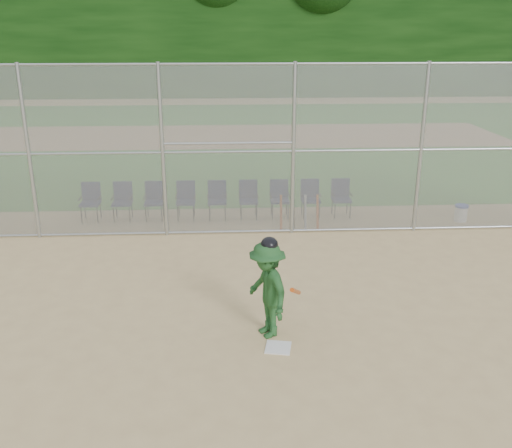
{
  "coord_description": "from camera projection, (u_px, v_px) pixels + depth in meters",
  "views": [
    {
      "loc": [
        -0.56,
        -7.91,
        4.72
      ],
      "look_at": [
        0.0,
        2.5,
        1.1
      ],
      "focal_mm": 40.0,
      "sensor_mm": 36.0,
      "label": 1
    }
  ],
  "objects": [
    {
      "name": "spare_bats",
      "position": [
        299.0,
        212.0,
        13.96
      ],
      "size": [
        0.96,
        0.28,
        0.85
      ],
      "color": "#D84C14",
      "rests_on": "ground"
    },
    {
      "name": "chair_8",
      "position": [
        342.0,
        199.0,
        14.84
      ],
      "size": [
        0.54,
        0.52,
        0.96
      ],
      "primitive_type": null,
      "color": "#10183D",
      "rests_on": "ground"
    },
    {
      "name": "ground",
      "position": [
        265.0,
        341.0,
        9.04
      ],
      "size": [
        100.0,
        100.0,
        0.0
      ],
      "primitive_type": "plane",
      "color": "tan",
      "rests_on": "ground"
    },
    {
      "name": "chair_4",
      "position": [
        217.0,
        201.0,
        14.67
      ],
      "size": [
        0.54,
        0.52,
        0.96
      ],
      "primitive_type": null,
      "color": "#10183D",
      "rests_on": "ground"
    },
    {
      "name": "water_cooler",
      "position": [
        461.0,
        213.0,
        14.55
      ],
      "size": [
        0.34,
        0.34,
        0.43
      ],
      "color": "white",
      "rests_on": "ground"
    },
    {
      "name": "treeline",
      "position": [
        235.0,
        9.0,
        26.11
      ],
      "size": [
        81.0,
        60.0,
        11.0
      ],
      "color": "black",
      "rests_on": "ground"
    },
    {
      "name": "backstop_fence",
      "position": [
        250.0,
        149.0,
        13.08
      ],
      "size": [
        16.09,
        0.09,
        4.0
      ],
      "color": "gray",
      "rests_on": "ground"
    },
    {
      "name": "chair_0",
      "position": [
        90.0,
        203.0,
        14.51
      ],
      "size": [
        0.54,
        0.52,
        0.96
      ],
      "primitive_type": null,
      "color": "#10183D",
      "rests_on": "ground"
    },
    {
      "name": "chair_1",
      "position": [
        122.0,
        202.0,
        14.55
      ],
      "size": [
        0.54,
        0.52,
        0.96
      ],
      "primitive_type": null,
      "color": "#10183D",
      "rests_on": "ground"
    },
    {
      "name": "chair_2",
      "position": [
        154.0,
        202.0,
        14.59
      ],
      "size": [
        0.54,
        0.52,
        0.96
      ],
      "primitive_type": null,
      "color": "#10183D",
      "rests_on": "ground"
    },
    {
      "name": "chair_5",
      "position": [
        249.0,
        200.0,
        14.71
      ],
      "size": [
        0.54,
        0.52,
        0.96
      ],
      "primitive_type": null,
      "color": "#10183D",
      "rests_on": "ground"
    },
    {
      "name": "batter_at_plate",
      "position": [
        267.0,
        289.0,
        8.97
      ],
      "size": [
        1.01,
        1.37,
        1.67
      ],
      "color": "#1E4B21",
      "rests_on": "ground"
    },
    {
      "name": "grass_strip",
      "position": [
        238.0,
        136.0,
        26.02
      ],
      "size": [
        100.0,
        100.0,
        0.0
      ],
      "primitive_type": "plane",
      "color": "#29671F",
      "rests_on": "ground"
    },
    {
      "name": "chair_6",
      "position": [
        280.0,
        200.0,
        14.76
      ],
      "size": [
        0.54,
        0.52,
        0.96
      ],
      "primitive_type": null,
      "color": "#10183D",
      "rests_on": "ground"
    },
    {
      "name": "chair_7",
      "position": [
        311.0,
        199.0,
        14.8
      ],
      "size": [
        0.54,
        0.52,
        0.96
      ],
      "primitive_type": null,
      "color": "#10183D",
      "rests_on": "ground"
    },
    {
      "name": "home_plate",
      "position": [
        278.0,
        348.0,
        8.83
      ],
      "size": [
        0.45,
        0.45,
        0.02
      ],
      "primitive_type": "cube",
      "rotation": [
        0.0,
        0.0,
        -0.19
      ],
      "color": "silver",
      "rests_on": "ground"
    },
    {
      "name": "dirt_patch_far",
      "position": [
        238.0,
        136.0,
        26.02
      ],
      "size": [
        24.0,
        24.0,
        0.0
      ],
      "primitive_type": "plane",
      "color": "tan",
      "rests_on": "ground"
    },
    {
      "name": "chair_3",
      "position": [
        186.0,
        201.0,
        14.63
      ],
      "size": [
        0.54,
        0.52,
        0.96
      ],
      "primitive_type": null,
      "color": "#10183D",
      "rests_on": "ground"
    }
  ]
}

